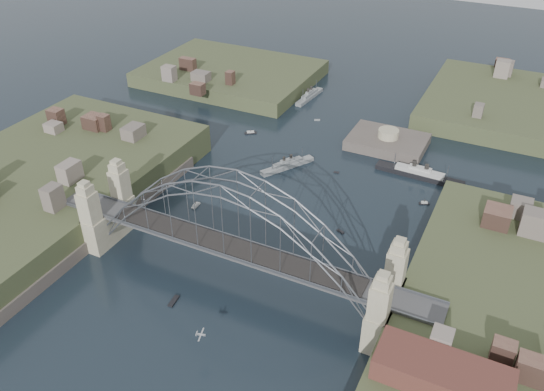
{
  "coord_description": "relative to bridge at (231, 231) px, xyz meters",
  "views": [
    {
      "loc": [
        45.05,
        -73.44,
        77.4
      ],
      "look_at": [
        0.0,
        18.0,
        10.0
      ],
      "focal_mm": 36.51,
      "sensor_mm": 36.0,
      "label": 1
    }
  ],
  "objects": [
    {
      "name": "naval_cruiser_near",
      "position": [
        -9.08,
        45.98,
        -11.56
      ],
      "size": [
        10.34,
        15.22,
        4.93
      ],
      "color": "gray",
      "rests_on": "ground"
    },
    {
      "name": "fort_island",
      "position": [
        12.0,
        70.0,
        -12.66
      ],
      "size": [
        22.0,
        16.0,
        9.4
      ],
      "color": "#4E453E",
      "rests_on": "ground"
    },
    {
      "name": "shore_west",
      "position": [
        -57.32,
        0.0,
        -10.35
      ],
      "size": [
        50.5,
        90.0,
        12.0
      ],
      "color": "#3D4628",
      "rests_on": "ground"
    },
    {
      "name": "ocean_liner",
      "position": [
        24.61,
        56.97,
        -11.43
      ],
      "size": [
        23.64,
        4.2,
        5.77
      ],
      "color": "black",
      "rests_on": "ground"
    },
    {
      "name": "small_boat_f",
      "position": [
        4.07,
        49.23,
        -12.17
      ],
      "size": [
        1.54,
        0.79,
        0.45
      ],
      "color": "beige",
      "rests_on": "ground"
    },
    {
      "name": "bridge",
      "position": [
        0.0,
        0.0,
        0.0
      ],
      "size": [
        84.0,
        13.8,
        24.6
      ],
      "color": "#474749",
      "rests_on": "ground"
    },
    {
      "name": "small_boat_h",
      "position": [
        -12.95,
        77.02,
        -12.17
      ],
      "size": [
        1.92,
        1.33,
        0.45
      ],
      "color": "beige",
      "rests_on": "ground"
    },
    {
      "name": "small_boat_e",
      "position": [
        -27.82,
        59.59,
        -12.04
      ],
      "size": [
        3.71,
        3.0,
        1.43
      ],
      "color": "beige",
      "rests_on": "ground"
    },
    {
      "name": "small_boat_a",
      "position": [
        -21.41,
        18.91,
        -12.04
      ],
      "size": [
        0.96,
        2.84,
        1.43
      ],
      "color": "beige",
      "rests_on": "ground"
    },
    {
      "name": "small_boat_c",
      "position": [
        -7.29,
        -11.02,
        -12.17
      ],
      "size": [
        1.41,
        3.24,
        0.45
      ],
      "color": "beige",
      "rests_on": "ground"
    },
    {
      "name": "small_boat_b",
      "position": [
        14.25,
        24.82,
        -12.17
      ],
      "size": [
        2.05,
        1.3,
        0.45
      ],
      "color": "beige",
      "rests_on": "ground"
    },
    {
      "name": "shore_east",
      "position": [
        57.32,
        0.0,
        -10.35
      ],
      "size": [
        50.5,
        90.0,
        12.0
      ],
      "color": "#3D4628",
      "rests_on": "ground"
    },
    {
      "name": "headland_nw",
      "position": [
        -55.0,
        95.0,
        -11.82
      ],
      "size": [
        60.0,
        45.0,
        9.0
      ],
      "primitive_type": "cube",
      "color": "#3D4628",
      "rests_on": "ground"
    },
    {
      "name": "aeroplane",
      "position": [
        4.85,
        -19.81,
        -7.06
      ],
      "size": [
        1.74,
        3.07,
        0.45
      ],
      "color": "#B4B7BB"
    },
    {
      "name": "headland_ne",
      "position": [
        50.0,
        110.0,
        -11.57
      ],
      "size": [
        70.0,
        55.0,
        9.5
      ],
      "primitive_type": "cube",
      "color": "#3D4628",
      "rests_on": "ground"
    },
    {
      "name": "small_boat_d",
      "position": [
        28.91,
        44.75,
        -12.04
      ],
      "size": [
        2.62,
        1.76,
        1.43
      ],
      "color": "beige",
      "rests_on": "ground"
    },
    {
      "name": "naval_cruiser_far",
      "position": [
        -22.02,
        91.97,
        -11.48
      ],
      "size": [
        3.66,
        16.26,
        5.44
      ],
      "color": "gray",
      "rests_on": "ground"
    },
    {
      "name": "ground",
      "position": [
        0.0,
        0.0,
        -12.32
      ],
      "size": [
        500.0,
        500.0,
        0.0
      ],
      "primitive_type": "plane",
      "color": "black",
      "rests_on": "ground"
    },
    {
      "name": "wharf_shed",
      "position": [
        44.0,
        -14.0,
        -2.32
      ],
      "size": [
        20.0,
        8.0,
        4.0
      ],
      "primitive_type": "cube",
      "color": "#592D26",
      "rests_on": "shore_east"
    }
  ]
}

